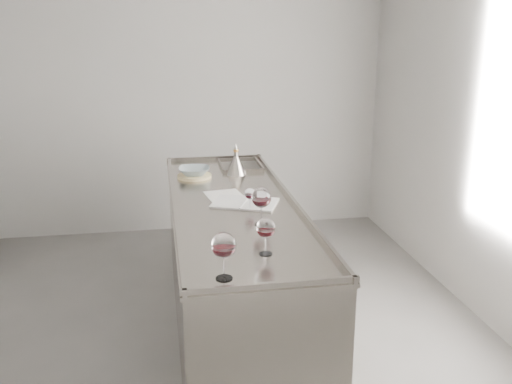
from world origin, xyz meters
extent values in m
cube|color=#524F4D|center=(0.00, 0.00, -0.01)|extent=(4.50, 5.00, 0.02)
cube|color=#A09D9B|center=(0.00, 2.51, 1.40)|extent=(4.50, 0.02, 2.80)
cube|color=gray|center=(0.50, 0.30, 0.46)|extent=(0.75, 2.40, 0.92)
cube|color=gray|center=(0.50, 0.30, 0.93)|extent=(0.77, 2.42, 0.02)
cube|color=gray|center=(0.50, -0.89, 0.96)|extent=(0.77, 0.02, 0.03)
cube|color=gray|center=(0.50, 1.49, 0.96)|extent=(0.77, 0.02, 0.03)
cube|color=gray|center=(0.14, 0.30, 0.96)|extent=(0.02, 2.42, 0.03)
cube|color=gray|center=(0.86, 0.30, 0.96)|extent=(0.02, 2.42, 0.03)
cube|color=#595654|center=(0.68, 1.22, 0.94)|extent=(0.30, 0.38, 0.01)
cylinder|color=white|center=(0.31, -0.75, 0.94)|extent=(0.08, 0.08, 0.00)
cylinder|color=white|center=(0.31, -0.75, 1.00)|extent=(0.01, 0.01, 0.10)
ellipsoid|color=white|center=(0.31, -0.75, 1.10)|extent=(0.11, 0.11, 0.11)
cylinder|color=#36070C|center=(0.31, -0.75, 1.07)|extent=(0.08, 0.08, 0.02)
cylinder|color=white|center=(0.55, -0.51, 0.94)|extent=(0.07, 0.07, 0.00)
cylinder|color=white|center=(0.55, -0.51, 0.99)|extent=(0.01, 0.01, 0.09)
ellipsoid|color=white|center=(0.55, -0.51, 1.07)|extent=(0.09, 0.09, 0.10)
cylinder|color=#34070A|center=(0.55, -0.51, 1.05)|extent=(0.07, 0.07, 0.02)
cylinder|color=white|center=(0.60, -0.10, 0.94)|extent=(0.08, 0.08, 0.00)
cylinder|color=white|center=(0.60, -0.10, 1.00)|extent=(0.01, 0.01, 0.10)
ellipsoid|color=white|center=(0.60, -0.10, 1.10)|extent=(0.11, 0.11, 0.12)
cylinder|color=#36070D|center=(0.60, -0.10, 1.07)|extent=(0.08, 0.08, 0.02)
cylinder|color=white|center=(0.58, 0.18, 0.94)|extent=(0.05, 0.05, 0.00)
cylinder|color=white|center=(0.58, 0.18, 0.98)|extent=(0.01, 0.01, 0.07)
ellipsoid|color=white|center=(0.58, 0.18, 1.04)|extent=(0.07, 0.07, 0.07)
cylinder|color=#3B0813|center=(0.58, 0.18, 1.03)|extent=(0.05, 0.05, 0.01)
cube|color=white|center=(0.48, 0.33, 0.95)|extent=(0.28, 0.32, 0.01)
cube|color=white|center=(0.66, 0.25, 0.95)|extent=(0.28, 0.32, 0.01)
cylinder|color=white|center=(0.57, 0.29, 0.95)|extent=(0.11, 0.25, 0.01)
cube|color=silver|center=(0.47, 0.45, 0.94)|extent=(0.27, 0.36, 0.00)
cylinder|color=#C7B581|center=(0.30, 0.97, 0.95)|extent=(0.28, 0.28, 0.02)
imported|color=gray|center=(0.30, 0.97, 0.99)|extent=(0.24, 0.24, 0.06)
cone|color=#A59B93|center=(0.61, 1.02, 1.01)|extent=(0.16, 0.16, 0.14)
cylinder|color=#A59B93|center=(0.61, 1.02, 1.09)|extent=(0.03, 0.03, 0.03)
cylinder|color=#A36D2D|center=(0.61, 1.02, 1.12)|extent=(0.04, 0.04, 0.02)
cone|color=#A59B93|center=(0.61, 1.02, 1.15)|extent=(0.03, 0.03, 0.05)
camera|label=1|loc=(0.06, -3.03, 2.02)|focal=40.00mm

